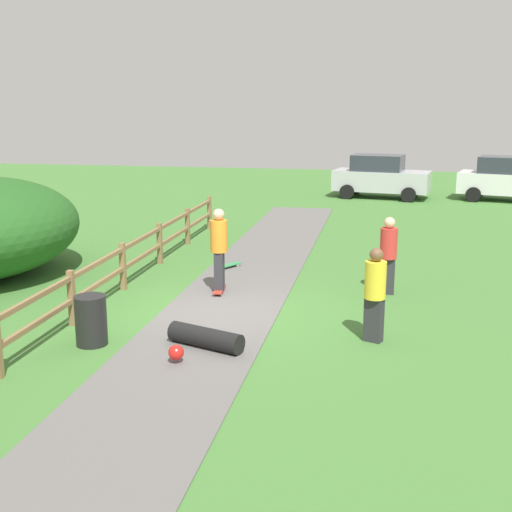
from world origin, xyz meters
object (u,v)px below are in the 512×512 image
at_px(skateboard_loose, 228,265).
at_px(bystander_yellow, 375,290).
at_px(skater_riding, 219,246).
at_px(skater_fallen, 203,339).
at_px(bystander_red, 388,252).
at_px(parked_car_white, 509,179).
at_px(trash_bin, 91,320).
at_px(parked_car_silver, 381,176).

height_order(skateboard_loose, bystander_yellow, bystander_yellow).
xyz_separation_m(skater_riding, skateboard_loose, (-0.33, 2.23, -1.01)).
bearing_deg(skater_fallen, bystander_red, 52.94).
relative_size(skater_fallen, parked_car_white, 0.32).
height_order(bystander_yellow, parked_car_white, parked_car_white).
distance_m(trash_bin, skater_fallen, 2.04).
relative_size(skateboard_loose, parked_car_white, 0.18).
distance_m(bystander_red, parked_car_silver, 15.58).
relative_size(trash_bin, parked_car_silver, 0.20).
height_order(skateboard_loose, parked_car_white, parked_car_white).
relative_size(skater_riding, bystander_red, 1.09).
bearing_deg(skateboard_loose, bystander_red, -21.13).
bearing_deg(trash_bin, parked_car_silver, 76.36).
distance_m(trash_bin, parked_car_white, 22.37).
bearing_deg(parked_car_white, parked_car_silver, -179.96).
bearing_deg(skateboard_loose, parked_car_silver, 75.17).
xyz_separation_m(skater_riding, bystander_red, (3.72, 0.67, -0.13)).
bearing_deg(skater_riding, parked_car_white, 61.48).
bearing_deg(bystander_red, skateboard_loose, 158.87).
xyz_separation_m(trash_bin, bystander_yellow, (4.93, 1.13, 0.50)).
bearing_deg(trash_bin, parked_car_white, 62.66).
bearing_deg(parked_car_silver, bystander_red, -88.75).
xyz_separation_m(skater_fallen, parked_car_silver, (2.80, 19.73, 0.76)).
relative_size(trash_bin, bystander_red, 0.51).
bearing_deg(parked_car_silver, parked_car_white, 0.04).
bearing_deg(bystander_yellow, trash_bin, -167.13).
bearing_deg(bystander_yellow, skater_riding, 144.46).
xyz_separation_m(skater_fallen, skateboard_loose, (-0.91, 5.72, -0.11)).
distance_m(trash_bin, bystander_yellow, 5.08).
distance_m(skater_fallen, skateboard_loose, 5.79).
height_order(bystander_red, parked_car_white, parked_car_white).
distance_m(bystander_yellow, bystander_red, 3.16).
bearing_deg(bystander_red, trash_bin, -140.31).
xyz_separation_m(skater_fallen, parked_car_white, (8.25, 19.74, 0.76)).
xyz_separation_m(skater_fallen, bystander_red, (3.14, 4.16, 0.77)).
height_order(skater_riding, bystander_red, skater_riding).
relative_size(skater_fallen, skateboard_loose, 1.86).
bearing_deg(bystander_red, parked_car_silver, 91.25).
bearing_deg(bystander_yellow, bystander_red, 85.79).
height_order(skater_riding, parked_car_white, skater_riding).
bearing_deg(skateboard_loose, trash_bin, -100.73).
height_order(trash_bin, skater_fallen, trash_bin).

